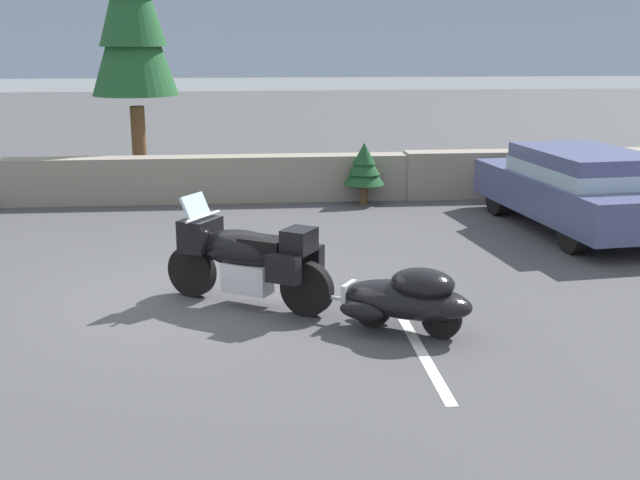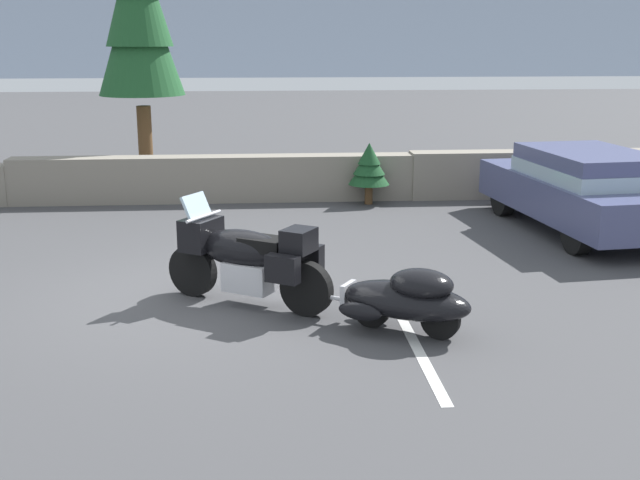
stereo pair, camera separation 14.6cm
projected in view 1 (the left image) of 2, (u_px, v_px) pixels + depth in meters
name	position (u px, v px, depth m)	size (l,w,h in m)	color
ground_plane	(189.00, 299.00, 10.14)	(80.00, 80.00, 0.00)	#424244
stone_guard_wall	(245.00, 179.00, 16.07)	(24.00, 0.58, 0.96)	gray
touring_motorcycle	(246.00, 257.00, 9.76)	(2.04, 1.46, 1.33)	black
car_shaped_trailer	(408.00, 297.00, 8.91)	(2.06, 1.47, 0.76)	black
sedan_at_right_edge	(578.00, 186.00, 13.51)	(2.30, 4.67, 1.41)	black
pine_tree_tall	(131.00, 6.00, 16.71)	(1.83, 1.83, 6.15)	brown
pine_sapling_near	(364.00, 166.00, 15.72)	(0.81, 0.81, 1.22)	brown
parking_stripe_marker	(412.00, 334.00, 8.93)	(0.12, 3.60, 0.01)	silver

